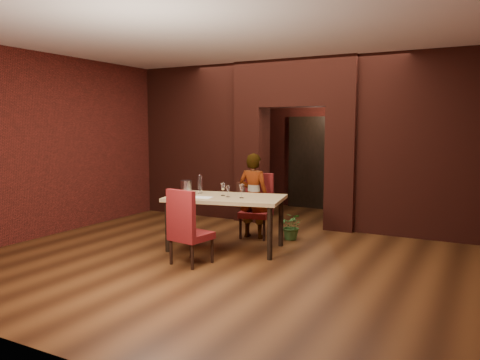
% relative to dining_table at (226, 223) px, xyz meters
% --- Properties ---
extents(floor, '(8.00, 8.00, 0.00)m').
position_rel_dining_table_xyz_m(floor, '(0.26, 0.30, -0.42)').
color(floor, '#4A2912').
rests_on(floor, ground).
extents(ceiling, '(7.00, 8.00, 0.04)m').
position_rel_dining_table_xyz_m(ceiling, '(0.26, 0.30, 2.78)').
color(ceiling, silver).
rests_on(ceiling, ground).
extents(wall_back, '(7.00, 0.04, 3.20)m').
position_rel_dining_table_xyz_m(wall_back, '(0.26, 4.30, 1.18)').
color(wall_back, maroon).
rests_on(wall_back, ground).
extents(wall_front, '(7.00, 0.04, 3.20)m').
position_rel_dining_table_xyz_m(wall_front, '(0.26, -3.70, 1.18)').
color(wall_front, maroon).
rests_on(wall_front, ground).
extents(wall_left, '(0.04, 8.00, 3.20)m').
position_rel_dining_table_xyz_m(wall_left, '(-3.24, 0.30, 1.18)').
color(wall_left, maroon).
rests_on(wall_left, ground).
extents(pillar_left, '(0.55, 0.55, 2.30)m').
position_rel_dining_table_xyz_m(pillar_left, '(-0.69, 2.30, 0.73)').
color(pillar_left, maroon).
rests_on(pillar_left, ground).
extents(pillar_right, '(0.55, 0.55, 2.30)m').
position_rel_dining_table_xyz_m(pillar_right, '(1.21, 2.30, 0.73)').
color(pillar_right, maroon).
rests_on(pillar_right, ground).
extents(lintel, '(2.45, 0.55, 0.90)m').
position_rel_dining_table_xyz_m(lintel, '(0.26, 2.30, 2.33)').
color(lintel, maroon).
rests_on(lintel, ground).
extents(wing_wall_left, '(2.28, 0.35, 3.20)m').
position_rel_dining_table_xyz_m(wing_wall_left, '(-2.10, 2.30, 1.18)').
color(wing_wall_left, maroon).
rests_on(wing_wall_left, ground).
extents(wing_wall_right, '(2.28, 0.35, 3.20)m').
position_rel_dining_table_xyz_m(wing_wall_right, '(2.62, 2.30, 1.18)').
color(wing_wall_right, maroon).
rests_on(wing_wall_right, ground).
extents(vent_panel, '(0.40, 0.03, 0.50)m').
position_rel_dining_table_xyz_m(vent_panel, '(-0.69, 2.00, 0.13)').
color(vent_panel, '#98432C').
rests_on(vent_panel, ground).
extents(rear_door, '(0.90, 0.08, 2.10)m').
position_rel_dining_table_xyz_m(rear_door, '(-0.14, 4.24, 0.63)').
color(rear_door, black).
rests_on(rear_door, ground).
extents(rear_door_frame, '(1.02, 0.04, 2.22)m').
position_rel_dining_table_xyz_m(rear_door_frame, '(-0.14, 4.20, 0.63)').
color(rear_door_frame, black).
rests_on(rear_door_frame, ground).
extents(dining_table, '(1.96, 1.36, 0.84)m').
position_rel_dining_table_xyz_m(dining_table, '(0.00, 0.00, 0.00)').
color(dining_table, tan).
rests_on(dining_table, ground).
extents(chair_far, '(0.57, 0.57, 1.11)m').
position_rel_dining_table_xyz_m(chair_far, '(0.07, 0.93, 0.13)').
color(chair_far, maroon).
rests_on(chair_far, ground).
extents(chair_near, '(0.56, 0.56, 1.07)m').
position_rel_dining_table_xyz_m(chair_near, '(-0.02, -0.93, 0.12)').
color(chair_near, maroon).
rests_on(chair_near, ground).
extents(person_seated, '(0.55, 0.37, 1.47)m').
position_rel_dining_table_xyz_m(person_seated, '(0.05, 0.89, 0.32)').
color(person_seated, silver).
rests_on(person_seated, ground).
extents(wine_glass_a, '(0.08, 0.08, 0.20)m').
position_rel_dining_table_xyz_m(wine_glass_a, '(-0.07, 0.05, 0.52)').
color(wine_glass_a, white).
rests_on(wine_glass_a, dining_table).
extents(wine_glass_b, '(0.07, 0.07, 0.18)m').
position_rel_dining_table_xyz_m(wine_glass_b, '(0.07, -0.04, 0.51)').
color(wine_glass_b, silver).
rests_on(wine_glass_b, dining_table).
extents(wine_glass_c, '(0.09, 0.09, 0.21)m').
position_rel_dining_table_xyz_m(wine_glass_c, '(0.30, -0.03, 0.53)').
color(wine_glass_c, white).
rests_on(wine_glass_c, dining_table).
extents(tasting_sheet, '(0.32, 0.26, 0.00)m').
position_rel_dining_table_xyz_m(tasting_sheet, '(-0.25, -0.28, 0.42)').
color(tasting_sheet, white).
rests_on(tasting_sheet, dining_table).
extents(wine_bucket, '(0.18, 0.18, 0.22)m').
position_rel_dining_table_xyz_m(wine_bucket, '(-0.68, -0.09, 0.53)').
color(wine_bucket, '#B3B4BA').
rests_on(wine_bucket, dining_table).
extents(water_bottle, '(0.07, 0.07, 0.31)m').
position_rel_dining_table_xyz_m(water_bottle, '(-0.54, 0.10, 0.58)').
color(water_bottle, white).
rests_on(water_bottle, dining_table).
extents(potted_plant, '(0.42, 0.37, 0.47)m').
position_rel_dining_table_xyz_m(potted_plant, '(0.70, 1.06, -0.19)').
color(potted_plant, '#346329').
rests_on(potted_plant, ground).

